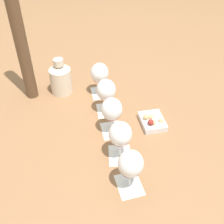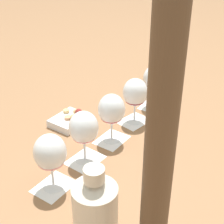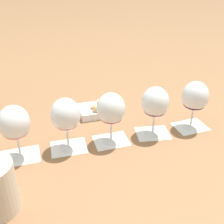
% 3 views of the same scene
% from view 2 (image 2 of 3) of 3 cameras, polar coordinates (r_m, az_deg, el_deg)
% --- Properties ---
extents(ground_plane, '(8.00, 8.00, 0.00)m').
position_cam_2_polar(ground_plane, '(1.25, -0.07, -4.67)').
color(ground_plane, '#936642').
extents(tasting_card_0, '(0.15, 0.15, 0.00)m').
position_cam_2_polar(tasting_card_0, '(1.06, -9.66, -12.10)').
color(tasting_card_0, white).
rests_on(tasting_card_0, ground_plane).
extents(tasting_card_1, '(0.15, 0.15, 0.00)m').
position_cam_2_polar(tasting_card_1, '(1.15, -4.48, -7.94)').
color(tasting_card_1, white).
rests_on(tasting_card_1, ground_plane).
extents(tasting_card_2, '(0.15, 0.15, 0.00)m').
position_cam_2_polar(tasting_card_2, '(1.24, 0.07, -4.74)').
color(tasting_card_2, white).
rests_on(tasting_card_2, ground_plane).
extents(tasting_card_3, '(0.15, 0.15, 0.00)m').
position_cam_2_polar(tasting_card_3, '(1.36, 3.70, -1.52)').
color(tasting_card_3, white).
rests_on(tasting_card_3, ground_plane).
extents(tasting_card_4, '(0.15, 0.14, 0.00)m').
position_cam_2_polar(tasting_card_4, '(1.47, 6.80, 1.05)').
color(tasting_card_4, white).
rests_on(tasting_card_4, ground_plane).
extents(wine_glass_0, '(0.09, 0.09, 0.18)m').
position_cam_2_polar(wine_glass_0, '(0.99, -10.24, -6.90)').
color(wine_glass_0, white).
rests_on(wine_glass_0, tasting_card_0).
extents(wine_glass_1, '(0.09, 0.09, 0.18)m').
position_cam_2_polar(wine_glass_1, '(1.08, -4.73, -2.92)').
color(wine_glass_1, white).
rests_on(wine_glass_1, tasting_card_1).
extents(wine_glass_2, '(0.09, 0.09, 0.18)m').
position_cam_2_polar(wine_glass_2, '(1.18, 0.08, 0.07)').
color(wine_glass_2, white).
rests_on(wine_glass_2, tasting_card_2).
extents(wine_glass_3, '(0.09, 0.09, 0.18)m').
position_cam_2_polar(wine_glass_3, '(1.30, 3.87, 3.00)').
color(wine_glass_3, white).
rests_on(wine_glass_3, tasting_card_3).
extents(wine_glass_4, '(0.09, 0.09, 0.18)m').
position_cam_2_polar(wine_glass_4, '(1.42, 7.08, 5.29)').
color(wine_glass_4, white).
rests_on(wine_glass_4, tasting_card_4).
extents(ceramic_vase, '(0.11, 0.11, 0.20)m').
position_cam_2_polar(ceramic_vase, '(0.87, -2.83, -15.20)').
color(ceramic_vase, beige).
rests_on(ceramic_vase, ground_plane).
extents(snack_dish, '(0.17, 0.17, 0.06)m').
position_cam_2_polar(snack_dish, '(1.34, -7.04, -1.30)').
color(snack_dish, silver).
rests_on(snack_dish, ground_plane).
extents(umbrella_pole, '(0.06, 0.06, 0.82)m').
position_cam_2_polar(umbrella_pole, '(0.61, 8.51, 0.65)').
color(umbrella_pole, brown).
rests_on(umbrella_pole, ground_plane).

